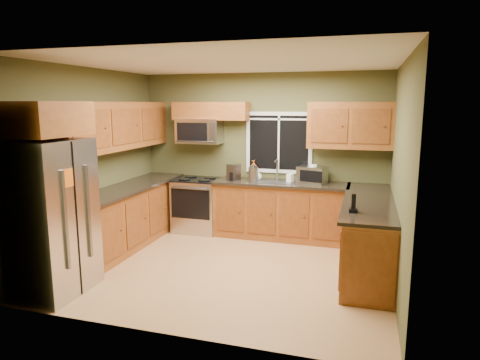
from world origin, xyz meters
The scene contains 29 objects.
floor centered at (0.00, 0.00, 0.00)m, with size 4.20×4.20×0.00m, color tan.
ceiling centered at (0.00, 0.00, 2.70)m, with size 4.20×4.20×0.00m, color white.
back_wall centered at (0.00, 1.80, 1.35)m, with size 4.20×4.20×0.00m, color #4F4F2A.
front_wall centered at (0.00, -1.80, 1.35)m, with size 4.20×4.20×0.00m, color #4F4F2A.
left_wall centered at (-2.10, 0.00, 1.35)m, with size 3.60×3.60×0.00m, color #4F4F2A.
right_wall centered at (2.10, 0.00, 1.35)m, with size 3.60×3.60×0.00m, color #4F4F2A.
window centered at (0.30, 1.78, 1.55)m, with size 1.12×0.03×1.02m.
base_cabinets_left centered at (-1.80, 0.48, 0.45)m, with size 0.60×2.65×0.90m, color brown.
countertop_left centered at (-1.78, 0.48, 0.92)m, with size 0.65×2.65×0.04m, color black.
base_cabinets_back centered at (0.42, 1.50, 0.45)m, with size 2.17×0.60×0.90m, color brown.
countertop_back centered at (0.42, 1.48, 0.92)m, with size 2.17×0.65×0.04m, color black.
base_cabinets_peninsula centered at (1.80, 0.54, 0.45)m, with size 0.60×2.52×0.90m.
countertop_peninsula centered at (1.78, 0.55, 0.92)m, with size 0.65×2.50×0.04m, color black.
upper_cabinets_left centered at (-1.94, 0.48, 1.86)m, with size 0.33×2.65×0.72m, color brown.
upper_cabinets_back_left centered at (-0.85, 1.64, 2.07)m, with size 1.30×0.33×0.30m, color brown.
upper_cabinets_back_right centered at (1.45, 1.64, 1.86)m, with size 1.30×0.33×0.72m, color brown.
upper_cabinet_over_fridge centered at (-1.74, -1.30, 2.03)m, with size 0.72×0.90×0.38m, color brown.
refrigerator centered at (-1.74, -1.30, 0.90)m, with size 0.74×0.90×1.80m.
range centered at (-1.05, 1.47, 0.47)m, with size 0.76×0.69×0.94m.
microwave centered at (-1.05, 1.61, 1.73)m, with size 0.76×0.41×0.42m.
sink centered at (0.30, 1.49, 0.95)m, with size 0.60×0.42×0.36m.
toaster_oven centered at (0.90, 1.54, 1.07)m, with size 0.49×0.42×0.27m.
coffee_maker centered at (-0.38, 1.43, 1.06)m, with size 0.22×0.26×0.27m.
kettle centered at (-0.05, 1.45, 1.07)m, with size 0.19×0.19×0.29m.
paper_towel_roll centered at (0.91, 1.59, 1.09)m, with size 0.16×0.16×0.32m.
soap_bottle_a centered at (-0.10, 1.66, 1.10)m, with size 0.12×0.12×0.31m, color orange.
soap_bottle_b centered at (0.54, 1.54, 1.04)m, with size 0.09×0.09×0.20m, color white.
soap_bottle_c centered at (0.00, 1.58, 1.02)m, with size 0.13×0.13×0.16m, color white.
cordless_phone centered at (1.60, -0.21, 1.01)m, with size 0.10×0.10×0.22m.
Camera 1 is at (1.72, -5.24, 2.20)m, focal length 32.00 mm.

